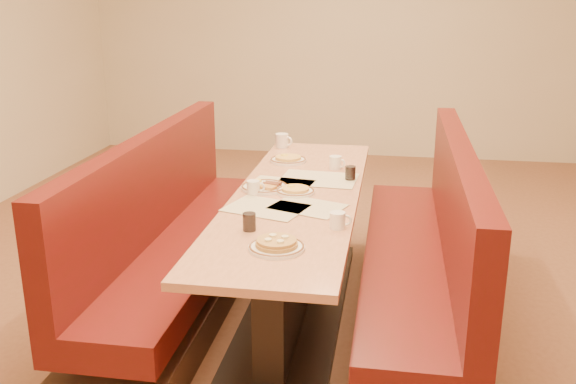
% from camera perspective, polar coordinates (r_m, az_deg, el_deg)
% --- Properties ---
extents(ground, '(8.00, 8.00, 0.00)m').
position_cam_1_polar(ground, '(3.93, 0.74, -10.59)').
color(ground, '#9E6647').
rests_on(ground, ground).
extents(diner_table, '(0.70, 2.50, 0.75)m').
position_cam_1_polar(diner_table, '(3.77, 0.76, -5.56)').
color(diner_table, black).
rests_on(diner_table, ground).
extents(booth_left, '(0.55, 2.50, 1.05)m').
position_cam_1_polar(booth_left, '(3.95, -9.85, -4.97)').
color(booth_left, '#4C3326').
rests_on(booth_left, ground).
extents(booth_right, '(0.55, 2.50, 1.05)m').
position_cam_1_polar(booth_right, '(3.75, 11.96, -6.34)').
color(booth_right, '#4C3326').
rests_on(booth_right, ground).
extents(placemat_near_left, '(0.47, 0.41, 0.00)m').
position_cam_1_polar(placemat_near_left, '(3.39, -1.98, -1.41)').
color(placemat_near_left, beige).
rests_on(placemat_near_left, diner_table).
extents(placemat_near_right, '(0.43, 0.38, 0.00)m').
position_cam_1_polar(placemat_near_right, '(3.41, 1.77, -1.31)').
color(placemat_near_right, beige).
rests_on(placemat_near_right, diner_table).
extents(placemat_far_left, '(0.40, 0.32, 0.00)m').
position_cam_1_polar(placemat_far_left, '(3.81, -0.65, 0.73)').
color(placemat_far_left, beige).
rests_on(placemat_far_left, diner_table).
extents(placemat_far_right, '(0.48, 0.37, 0.00)m').
position_cam_1_polar(placemat_far_right, '(3.92, 2.73, 1.18)').
color(placemat_far_right, beige).
rests_on(placemat_far_right, diner_table).
extents(pancake_plate, '(0.25, 0.25, 0.06)m').
position_cam_1_polar(pancake_plate, '(2.85, -1.02, -4.76)').
color(pancake_plate, white).
rests_on(pancake_plate, diner_table).
extents(eggs_plate, '(0.27, 0.27, 0.05)m').
position_cam_1_polar(eggs_plate, '(3.72, -2.18, 0.52)').
color(eggs_plate, white).
rests_on(eggs_plate, diner_table).
extents(extra_plate_mid, '(0.22, 0.22, 0.04)m').
position_cam_1_polar(extra_plate_mid, '(3.64, 0.65, 0.12)').
color(extra_plate_mid, white).
rests_on(extra_plate_mid, diner_table).
extents(extra_plate_far, '(0.25, 0.25, 0.05)m').
position_cam_1_polar(extra_plate_far, '(4.32, 0.01, 2.92)').
color(extra_plate_far, white).
rests_on(extra_plate_far, diner_table).
extents(coffee_mug_a, '(0.11, 0.08, 0.08)m').
position_cam_1_polar(coffee_mug_a, '(3.10, 4.48, -2.50)').
color(coffee_mug_a, white).
rests_on(coffee_mug_a, diner_table).
extents(coffee_mug_b, '(0.10, 0.07, 0.08)m').
position_cam_1_polar(coffee_mug_b, '(3.62, -3.05, 0.43)').
color(coffee_mug_b, white).
rests_on(coffee_mug_b, diner_table).
extents(coffee_mug_c, '(0.11, 0.08, 0.08)m').
position_cam_1_polar(coffee_mug_c, '(4.15, 4.27, 2.64)').
color(coffee_mug_c, white).
rests_on(coffee_mug_c, diner_table).
extents(coffee_mug_d, '(0.13, 0.09, 0.10)m').
position_cam_1_polar(coffee_mug_d, '(4.72, -0.51, 4.61)').
color(coffee_mug_d, white).
rests_on(coffee_mug_d, diner_table).
extents(soda_tumbler_near, '(0.06, 0.06, 0.09)m').
position_cam_1_polar(soda_tumbler_near, '(3.07, -3.46, -2.67)').
color(soda_tumbler_near, black).
rests_on(soda_tumbler_near, diner_table).
extents(soda_tumbler_mid, '(0.06, 0.06, 0.09)m').
position_cam_1_polar(soda_tumbler_mid, '(3.90, 5.56, 1.67)').
color(soda_tumbler_mid, black).
rests_on(soda_tumbler_mid, diner_table).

